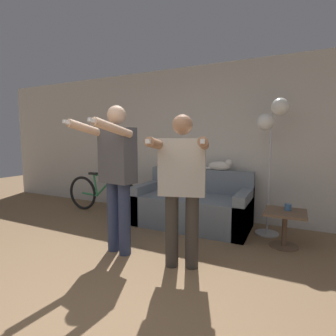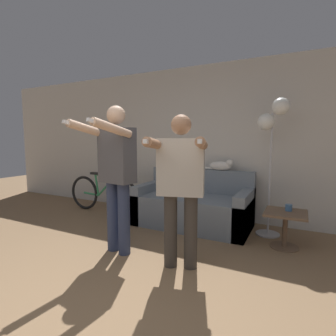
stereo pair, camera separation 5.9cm
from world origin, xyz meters
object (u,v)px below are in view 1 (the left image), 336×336
at_px(cup, 288,207).
at_px(bicycle, 102,194).
at_px(person_left, 116,169).
at_px(floor_lamp, 272,127).
at_px(person_right, 182,180).
at_px(side_table, 285,221).
at_px(cat, 221,165).
at_px(couch, 193,207).

bearing_deg(cup, bicycle, 177.22).
height_order(person_left, floor_lamp, floor_lamp).
bearing_deg(bicycle, floor_lamp, 3.12).
relative_size(person_right, side_table, 3.27).
bearing_deg(cup, person_left, -147.83).
bearing_deg(person_left, cat, 74.83).
height_order(cat, bicycle, cat).
bearing_deg(side_table, bicycle, 175.94).
distance_m(cat, side_table, 1.33).
relative_size(couch, bicycle, 1.11).
height_order(cat, floor_lamp, floor_lamp).
height_order(person_left, person_right, person_left).
bearing_deg(floor_lamp, cat, 161.98).
xyz_separation_m(person_left, person_right, (0.83, -0.00, -0.08)).
bearing_deg(cup, floor_lamp, 129.68).
distance_m(person_left, bicycle, 1.97).
bearing_deg(bicycle, cup, -2.78).
height_order(couch, floor_lamp, floor_lamp).
bearing_deg(person_right, cup, 32.87).
bearing_deg(person_left, bicycle, 145.63).
distance_m(person_right, cup, 1.57).
bearing_deg(person_left, person_right, 9.62).
bearing_deg(cat, floor_lamp, -18.02).
xyz_separation_m(couch, person_right, (0.39, -1.36, 0.64)).
bearing_deg(cat, bicycle, -169.14).
bearing_deg(cup, side_table, -111.12).
distance_m(person_right, bicycle, 2.59).
xyz_separation_m(cup, bicycle, (-3.14, 0.15, -0.16)).
relative_size(person_left, bicycle, 1.09).
relative_size(couch, floor_lamp, 0.92).
xyz_separation_m(person_left, cup, (1.81, 1.14, -0.51)).
bearing_deg(cat, side_table, -32.19).
height_order(side_table, bicycle, bicycle).
bearing_deg(cup, person_right, -130.77).
bearing_deg(floor_lamp, side_table, -58.68).
bearing_deg(floor_lamp, bicycle, -176.88).
relative_size(person_left, cat, 3.48).
distance_m(side_table, bicycle, 3.13).
bearing_deg(side_table, person_right, -131.76).
height_order(person_right, floor_lamp, floor_lamp).
relative_size(cup, bicycle, 0.05).
bearing_deg(person_right, side_table, 31.88).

